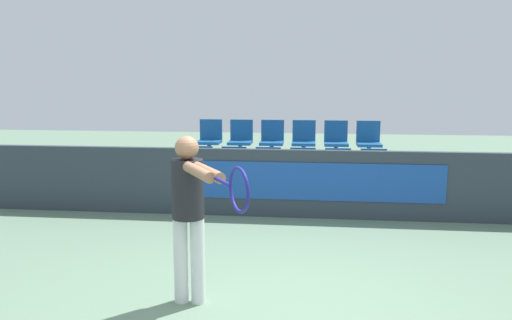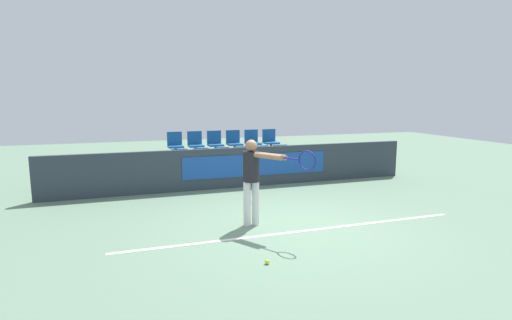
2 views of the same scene
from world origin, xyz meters
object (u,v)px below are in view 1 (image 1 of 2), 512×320
(stadium_chair_7, at_px, (241,138))
(stadium_chair_11, at_px, (369,139))
(stadium_chair_10, at_px, (336,139))
(stadium_chair_5, at_px, (374,170))
(stadium_chair_2, at_px, (267,168))
(stadium_chair_4, at_px, (338,169))
(tennis_player, at_px, (191,205))
(stadium_chair_8, at_px, (272,138))
(stadium_chair_3, at_px, (302,168))
(stadium_chair_0, at_px, (199,166))
(stadium_chair_1, at_px, (233,167))
(stadium_chair_6, at_px, (210,137))
(stadium_chair_9, at_px, (304,139))

(stadium_chair_7, relative_size, stadium_chair_11, 1.00)
(stadium_chair_7, height_order, stadium_chair_10, same)
(stadium_chair_5, bearing_deg, stadium_chair_2, 180.00)
(stadium_chair_4, height_order, tennis_player, tennis_player)
(stadium_chair_4, xyz_separation_m, stadium_chair_8, (-1.13, 0.89, 0.37))
(stadium_chair_10, bearing_deg, stadium_chair_5, -57.76)
(stadium_chair_8, bearing_deg, stadium_chair_4, -38.41)
(tennis_player, bearing_deg, stadium_chair_3, 44.32)
(stadium_chair_0, height_order, stadium_chair_1, same)
(stadium_chair_0, distance_m, stadium_chair_10, 2.45)
(stadium_chair_3, relative_size, stadium_chair_5, 1.00)
(stadium_chair_2, xyz_separation_m, stadium_chair_11, (1.69, 0.89, 0.37))
(stadium_chair_7, distance_m, stadium_chair_11, 2.25)
(stadium_chair_5, height_order, stadium_chair_6, stadium_chair_6)
(stadium_chair_2, bearing_deg, stadium_chair_11, 27.86)
(stadium_chair_2, bearing_deg, stadium_chair_10, 38.41)
(stadium_chair_2, bearing_deg, stadium_chair_5, 0.00)
(stadium_chair_5, xyz_separation_m, stadium_chair_6, (-2.81, 0.89, 0.37))
(stadium_chair_1, bearing_deg, stadium_chair_10, 27.86)
(stadium_chair_9, bearing_deg, stadium_chair_1, -141.59)
(stadium_chair_1, height_order, stadium_chair_5, same)
(stadium_chair_1, bearing_deg, stadium_chair_5, 0.00)
(stadium_chair_7, distance_m, stadium_chair_9, 1.13)
(stadium_chair_2, height_order, stadium_chair_9, stadium_chair_9)
(stadium_chair_11, height_order, tennis_player, tennis_player)
(stadium_chair_7, height_order, stadium_chair_11, same)
(stadium_chair_0, height_order, stadium_chair_3, same)
(stadium_chair_4, bearing_deg, stadium_chair_9, 122.24)
(stadium_chair_3, relative_size, stadium_chair_8, 1.00)
(stadium_chair_4, xyz_separation_m, tennis_player, (-1.47, -3.71, 0.31))
(stadium_chair_0, bearing_deg, stadium_chair_8, 38.41)
(stadium_chair_4, relative_size, stadium_chair_5, 1.00)
(stadium_chair_4, bearing_deg, stadium_chair_7, 152.14)
(stadium_chair_5, xyz_separation_m, stadium_chair_7, (-2.25, 0.89, 0.37))
(stadium_chair_8, distance_m, tennis_player, 4.62)
(stadium_chair_2, xyz_separation_m, stadium_chair_3, (0.56, 0.00, 0.00))
(stadium_chair_10, bearing_deg, stadium_chair_1, -152.14)
(stadium_chair_6, relative_size, tennis_player, 0.37)
(stadium_chair_0, bearing_deg, stadium_chair_3, 0.00)
(stadium_chair_4, distance_m, stadium_chair_7, 1.95)
(stadium_chair_3, relative_size, stadium_chair_9, 1.00)
(stadium_chair_3, bearing_deg, stadium_chair_6, 152.14)
(stadium_chair_4, bearing_deg, stadium_chair_2, 180.00)
(stadium_chair_0, relative_size, stadium_chair_3, 1.00)
(stadium_chair_6, bearing_deg, stadium_chair_0, -90.00)
(stadium_chair_1, distance_m, stadium_chair_2, 0.56)
(stadium_chair_3, height_order, stadium_chair_10, stadium_chair_10)
(stadium_chair_9, bearing_deg, stadium_chair_5, -38.41)
(stadium_chair_9, height_order, tennis_player, tennis_player)
(stadium_chair_2, relative_size, stadium_chair_10, 1.00)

